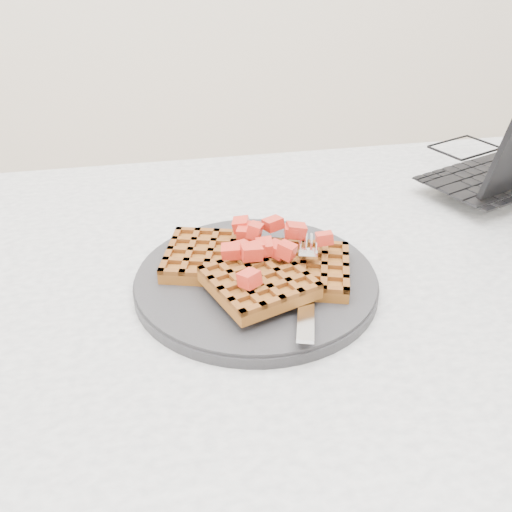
# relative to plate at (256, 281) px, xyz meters

# --- Properties ---
(table) EXTENTS (1.20, 0.80, 0.75)m
(table) POSITION_rel_plate_xyz_m (0.14, -0.01, -0.12)
(table) COLOR silver
(table) RESTS_ON ground
(plate) EXTENTS (0.27, 0.27, 0.02)m
(plate) POSITION_rel_plate_xyz_m (0.00, 0.00, 0.00)
(plate) COLOR #262528
(plate) RESTS_ON table
(waffles) EXTENTS (0.22, 0.20, 0.03)m
(waffles) POSITION_rel_plate_xyz_m (0.00, -0.00, 0.02)
(waffles) COLOR #94561F
(waffles) RESTS_ON plate
(strawberry_pile) EXTENTS (0.15, 0.15, 0.02)m
(strawberry_pile) POSITION_rel_plate_xyz_m (0.00, -0.00, 0.05)
(strawberry_pile) COLOR #AA0A00
(strawberry_pile) RESTS_ON waffles
(fork) EXTENTS (0.07, 0.18, 0.02)m
(fork) POSITION_rel_plate_xyz_m (0.05, -0.04, 0.02)
(fork) COLOR silver
(fork) RESTS_ON plate
(laptop) EXTENTS (0.38, 0.34, 0.22)m
(laptop) POSITION_rel_plate_xyz_m (0.44, 0.22, 0.03)
(laptop) COLOR black
(laptop) RESTS_ON table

